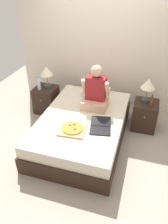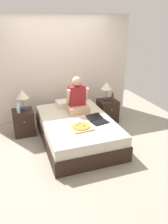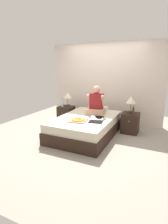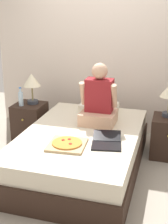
% 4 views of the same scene
% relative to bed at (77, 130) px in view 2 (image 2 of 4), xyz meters
% --- Properties ---
extents(ground_plane, '(5.67, 5.67, 0.00)m').
position_rel_bed_xyz_m(ground_plane, '(0.00, 0.00, -0.24)').
color(ground_plane, '#9E9384').
extents(wall_back, '(3.67, 0.12, 2.50)m').
position_rel_bed_xyz_m(wall_back, '(0.00, 1.42, 1.01)').
color(wall_back, beige).
rests_on(wall_back, ground).
extents(bed, '(1.40, 2.12, 0.50)m').
position_rel_bed_xyz_m(bed, '(0.00, 0.00, 0.00)').
color(bed, black).
rests_on(bed, ground).
extents(nightstand_left, '(0.44, 0.47, 0.55)m').
position_rel_bed_xyz_m(nightstand_left, '(-1.01, 0.67, 0.03)').
color(nightstand_left, black).
rests_on(nightstand_left, ground).
extents(lamp_on_left_nightstand, '(0.26, 0.26, 0.45)m').
position_rel_bed_xyz_m(lamp_on_left_nightstand, '(-0.97, 0.72, 0.63)').
color(lamp_on_left_nightstand, '#333842').
rests_on(lamp_on_left_nightstand, nightstand_left).
extents(water_bottle, '(0.07, 0.07, 0.28)m').
position_rel_bed_xyz_m(water_bottle, '(-1.09, 0.58, 0.42)').
color(water_bottle, silver).
rests_on(water_bottle, nightstand_left).
extents(nightstand_right, '(0.44, 0.47, 0.55)m').
position_rel_bed_xyz_m(nightstand_right, '(1.01, 0.67, 0.03)').
color(nightstand_right, black).
rests_on(nightstand_right, ground).
extents(lamp_on_right_nightstand, '(0.26, 0.26, 0.45)m').
position_rel_bed_xyz_m(lamp_on_right_nightstand, '(0.98, 0.72, 0.63)').
color(lamp_on_right_nightstand, '#333842').
rests_on(lamp_on_right_nightstand, nightstand_right).
extents(beer_bottle, '(0.06, 0.06, 0.23)m').
position_rel_bed_xyz_m(beer_bottle, '(1.08, 0.57, 0.40)').
color(beer_bottle, '#512D14').
rests_on(beer_bottle, nightstand_right).
extents(pillow, '(0.52, 0.34, 0.12)m').
position_rel_bed_xyz_m(pillow, '(0.03, 0.78, 0.31)').
color(pillow, silver).
rests_on(pillow, bed).
extents(person_seated, '(0.47, 0.40, 0.78)m').
position_rel_bed_xyz_m(person_seated, '(0.13, 0.35, 0.54)').
color(person_seated, tan).
rests_on(person_seated, bed).
extents(laptop, '(0.39, 0.47, 0.07)m').
position_rel_bed_xyz_m(laptop, '(0.37, -0.25, 0.27)').
color(laptop, black).
rests_on(laptop, bed).
extents(pizza_box, '(0.43, 0.43, 0.05)m').
position_rel_bed_xyz_m(pizza_box, '(-0.04, -0.41, 0.27)').
color(pizza_box, tan).
rests_on(pizza_box, bed).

